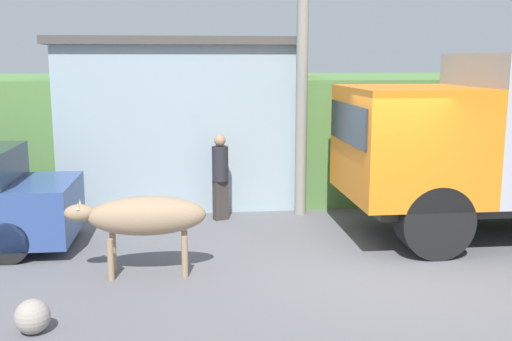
# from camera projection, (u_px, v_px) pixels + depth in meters

# --- Properties ---
(ground_plane) EXTENTS (60.00, 60.00, 0.00)m
(ground_plane) POSITION_uv_depth(u_px,v_px,m) (367.00, 268.00, 8.89)
(ground_plane) COLOR slate
(hillside_embankment) EXTENTS (32.00, 6.90, 2.65)m
(hillside_embankment) POSITION_uv_depth(u_px,v_px,m) (289.00, 128.00, 15.49)
(hillside_embankment) COLOR #568442
(hillside_embankment) RESTS_ON ground_plane
(building_backdrop) EXTENTS (5.04, 2.70, 3.50)m
(building_backdrop) POSITION_uv_depth(u_px,v_px,m) (178.00, 120.00, 12.89)
(building_backdrop) COLOR #99ADB7
(building_backdrop) RESTS_ON ground_plane
(brown_cow) EXTENTS (1.97, 0.56, 1.16)m
(brown_cow) POSITION_uv_depth(u_px,v_px,m) (144.00, 217.00, 8.45)
(brown_cow) COLOR #9E7F60
(brown_cow) RESTS_ON ground_plane
(pedestrian_on_hill) EXTENTS (0.41, 0.41, 1.65)m
(pedestrian_on_hill) POSITION_uv_depth(u_px,v_px,m) (220.00, 173.00, 11.44)
(pedestrian_on_hill) COLOR #38332D
(pedestrian_on_hill) RESTS_ON ground_plane
(utility_pole) EXTENTS (0.90, 0.23, 6.96)m
(utility_pole) POSITION_uv_depth(u_px,v_px,m) (303.00, 31.00, 11.37)
(utility_pole) COLOR gray
(utility_pole) RESTS_ON ground_plane
(roadside_rock) EXTENTS (0.40, 0.40, 0.40)m
(roadside_rock) POSITION_uv_depth(u_px,v_px,m) (32.00, 317.00, 6.74)
(roadside_rock) COLOR gray
(roadside_rock) RESTS_ON ground_plane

